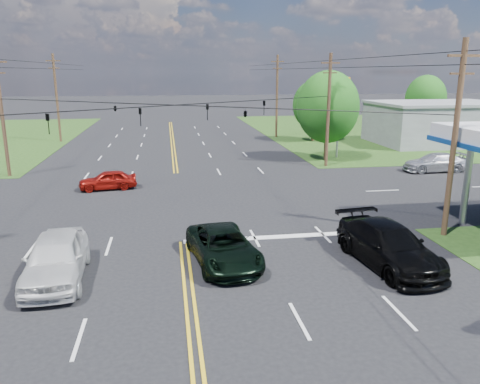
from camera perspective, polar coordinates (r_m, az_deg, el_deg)
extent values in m
plane|color=black|center=(30.48, -7.48, -0.86)|extent=(280.00, 280.00, 0.00)
cube|color=#1E3D13|center=(71.42, 21.24, 7.05)|extent=(46.00, 48.00, 0.03)
cube|color=silver|center=(23.52, 5.41, -5.46)|extent=(10.00, 0.50, 0.02)
cube|color=slate|center=(58.39, 22.98, 7.63)|extent=(14.00, 10.00, 4.40)
cylinder|color=#A5A5AA|center=(27.47, 25.93, 1.09)|extent=(0.36, 0.36, 4.65)
cylinder|color=#422F1C|center=(24.73, 24.66, 5.63)|extent=(0.28, 0.28, 9.50)
cube|color=#422F1C|center=(24.52, 25.65, 14.76)|extent=(1.60, 0.12, 0.12)
cube|color=#422F1C|center=(24.51, 25.44, 12.90)|extent=(1.20, 0.10, 0.10)
cylinder|color=#422F1C|center=(40.50, -27.01, 8.32)|extent=(0.28, 0.28, 9.50)
cylinder|color=#422F1C|center=(40.87, 10.71, 9.66)|extent=(0.28, 0.28, 9.50)
cube|color=#422F1C|center=(40.75, 10.98, 15.20)|extent=(1.60, 0.12, 0.12)
cube|color=#422F1C|center=(40.74, 10.93, 14.08)|extent=(1.20, 0.10, 0.10)
cylinder|color=#422F1C|center=(58.82, -21.43, 10.56)|extent=(0.28, 0.28, 10.00)
cube|color=#422F1C|center=(58.75, -21.82, 14.64)|extent=(1.60, 0.12, 0.12)
cube|color=#422F1C|center=(58.74, -21.74, 13.86)|extent=(1.20, 0.10, 0.10)
cylinder|color=#422F1C|center=(59.07, 4.52, 11.50)|extent=(0.28, 0.28, 10.00)
cube|color=#422F1C|center=(59.01, 4.60, 15.58)|extent=(1.60, 0.12, 0.12)
cube|color=#422F1C|center=(59.00, 4.59, 14.80)|extent=(1.20, 0.10, 0.10)
imported|color=black|center=(25.73, -22.34, 7.67)|extent=(0.17, 0.21, 1.05)
imported|color=black|center=(28.13, -12.05, 8.92)|extent=(0.17, 0.21, 1.05)
imported|color=black|center=(31.07, -3.99, 9.69)|extent=(0.17, 0.21, 1.05)
imported|color=black|center=(34.74, 2.95, 10.20)|extent=(0.17, 0.21, 1.05)
imported|color=black|center=(32.36, -14.97, 9.92)|extent=(1.24, 0.26, 0.50)
imported|color=black|center=(27.18, 0.65, 9.63)|extent=(1.24, 0.26, 0.50)
cylinder|color=black|center=(30.60, 18.15, 15.48)|extent=(0.04, 100.00, 0.04)
cylinder|color=black|center=(30.59, 18.06, 14.36)|extent=(0.04, 100.00, 0.04)
cylinder|color=#422F1C|center=(44.36, 10.47, 5.99)|extent=(0.36, 0.36, 3.30)
ellipsoid|color=#1B5015|center=(44.01, 10.66, 10.15)|extent=(5.70, 5.70, 6.60)
cylinder|color=#422F1C|center=(56.46, 8.88, 7.60)|extent=(0.36, 0.36, 2.86)
ellipsoid|color=#1B5015|center=(56.20, 8.99, 10.43)|extent=(4.94, 4.94, 5.72)
cylinder|color=#422F1C|center=(69.04, 21.46, 8.10)|extent=(0.36, 0.36, 3.08)
ellipsoid|color=#1B5015|center=(68.83, 21.69, 10.59)|extent=(5.32, 5.32, 6.16)
imported|color=black|center=(20.10, -2.04, -6.69)|extent=(3.15, 5.60, 1.48)
imported|color=black|center=(20.85, 17.65, -6.21)|extent=(3.14, 6.26, 1.74)
imported|color=silver|center=(19.80, -21.53, -7.51)|extent=(2.47, 5.51, 1.84)
imported|color=maroon|center=(33.89, -15.82, 1.43)|extent=(4.09, 2.08, 1.34)
imported|color=#B8B9BE|center=(41.73, 22.65, 3.34)|extent=(5.18, 2.14, 1.50)
cylinder|color=#A5A5AA|center=(45.39, 11.91, 8.84)|extent=(0.20, 0.20, 7.58)
cube|color=yellow|center=(45.21, 12.12, 12.86)|extent=(2.07, 0.85, 1.04)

